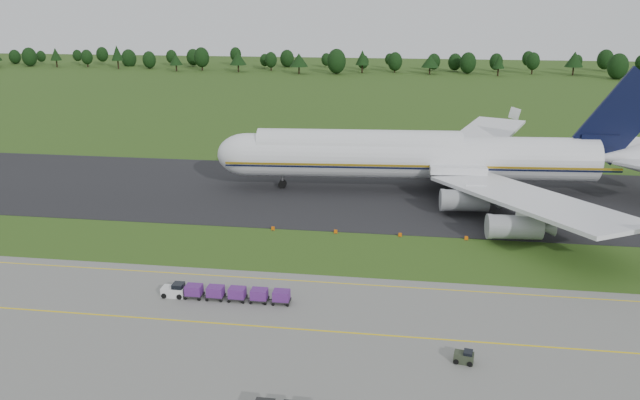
# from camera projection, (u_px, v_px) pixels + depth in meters

# --- Properties ---
(ground) EXTENTS (600.00, 600.00, 0.00)m
(ground) POSITION_uv_depth(u_px,v_px,m) (308.00, 251.00, 88.69)
(ground) COLOR #2B4916
(ground) RESTS_ON ground
(apron) EXTENTS (300.00, 52.00, 0.06)m
(apron) POSITION_uv_depth(u_px,v_px,m) (249.00, 394.00, 56.66)
(apron) COLOR slate
(apron) RESTS_ON ground
(taxiway) EXTENTS (300.00, 40.00, 0.08)m
(taxiway) POSITION_uv_depth(u_px,v_px,m) (332.00, 193.00, 115.04)
(taxiway) COLOR black
(taxiway) RESTS_ON ground
(apron_markings) EXTENTS (300.00, 30.20, 0.01)m
(apron_markings) POSITION_uv_depth(u_px,v_px,m) (266.00, 352.00, 63.26)
(apron_markings) COLOR yellow
(apron_markings) RESTS_ON apron
(tree_line) EXTENTS (523.60, 22.72, 11.94)m
(tree_line) POSITION_uv_depth(u_px,v_px,m) (387.00, 61.00, 294.52)
(tree_line) COLOR black
(tree_line) RESTS_ON ground
(aircraft) EXTENTS (82.54, 80.23, 23.17)m
(aircraft) POSITION_uv_depth(u_px,v_px,m) (427.00, 156.00, 114.45)
(aircraft) COLOR silver
(aircraft) RESTS_ON ground
(baggage_train) EXTENTS (15.67, 1.66, 1.60)m
(baggage_train) POSITION_uv_depth(u_px,v_px,m) (224.00, 293.00, 74.04)
(baggage_train) COLOR silver
(baggage_train) RESTS_ON apron
(utility_cart) EXTENTS (2.08, 1.47, 1.04)m
(utility_cart) POSITION_uv_depth(u_px,v_px,m) (464.00, 358.00, 61.32)
(utility_cart) COLOR #2B3323
(utility_cart) RESTS_ON apron
(edge_markers) EXTENTS (29.84, 0.30, 0.60)m
(edge_markers) POSITION_uv_depth(u_px,v_px,m) (368.00, 233.00, 94.53)
(edge_markers) COLOR #DD5A06
(edge_markers) RESTS_ON ground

